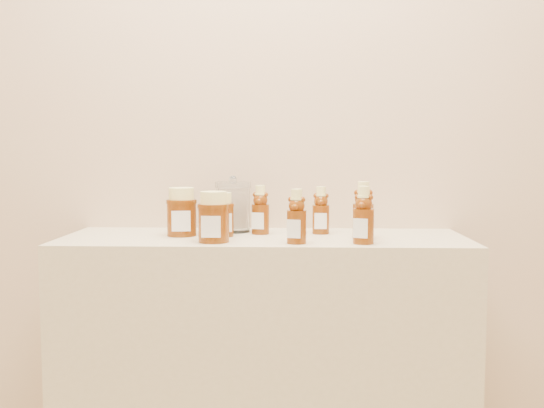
# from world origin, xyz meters

# --- Properties ---
(wall_back) EXTENTS (3.50, 0.02, 2.70)m
(wall_back) POSITION_xyz_m (0.00, 1.75, 1.35)
(wall_back) COLOR tan
(wall_back) RESTS_ON ground
(display_table) EXTENTS (1.20, 0.40, 0.90)m
(display_table) POSITION_xyz_m (0.00, 1.55, 0.45)
(display_table) COLOR #BCAF8A
(display_table) RESTS_ON ground
(bear_bottle_back_left) EXTENTS (0.07, 0.07, 0.17)m
(bear_bottle_back_left) POSITION_xyz_m (-0.01, 1.61, 0.98)
(bear_bottle_back_left) COLOR #582406
(bear_bottle_back_left) RESTS_ON display_table
(bear_bottle_back_mid) EXTENTS (0.06, 0.06, 0.16)m
(bear_bottle_back_mid) POSITION_xyz_m (0.17, 1.62, 0.98)
(bear_bottle_back_mid) COLOR #582406
(bear_bottle_back_mid) RESTS_ON display_table
(bear_bottle_back_right) EXTENTS (0.07, 0.07, 0.19)m
(bear_bottle_back_right) POSITION_xyz_m (0.29, 1.52, 0.99)
(bear_bottle_back_right) COLOR #582406
(bear_bottle_back_right) RESTS_ON display_table
(bear_bottle_front_left) EXTENTS (0.07, 0.07, 0.17)m
(bear_bottle_front_left) POSITION_xyz_m (0.10, 1.42, 0.98)
(bear_bottle_front_left) COLOR #582406
(bear_bottle_front_left) RESTS_ON display_table
(bear_bottle_front_right) EXTENTS (0.08, 0.08, 0.18)m
(bear_bottle_front_right) POSITION_xyz_m (0.28, 1.42, 0.99)
(bear_bottle_front_right) COLOR #582406
(bear_bottle_front_right) RESTS_ON display_table
(honey_jar_left) EXTENTS (0.10, 0.10, 0.14)m
(honey_jar_left) POSITION_xyz_m (-0.25, 1.56, 0.97)
(honey_jar_left) COLOR #582406
(honey_jar_left) RESTS_ON display_table
(honey_jar_back) EXTENTS (0.11, 0.11, 0.13)m
(honey_jar_back) POSITION_xyz_m (-0.13, 1.55, 0.97)
(honey_jar_back) COLOR #582406
(honey_jar_back) RESTS_ON display_table
(honey_jar_front) EXTENTS (0.09, 0.09, 0.14)m
(honey_jar_front) POSITION_xyz_m (-0.14, 1.44, 0.97)
(honey_jar_front) COLOR #582406
(honey_jar_front) RESTS_ON display_table
(glass_canister) EXTENTS (0.14, 0.14, 0.17)m
(glass_canister) POSITION_xyz_m (-0.10, 1.65, 0.99)
(glass_canister) COLOR white
(glass_canister) RESTS_ON display_table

